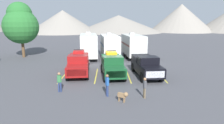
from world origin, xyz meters
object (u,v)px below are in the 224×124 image
camper_trailer_b (110,45)px  person_c (59,81)px  pickup_truck_c (146,65)px  camper_trailer_a (89,45)px  person_b (145,86)px  person_a (107,84)px  camper_trailer_c (133,45)px  pickup_truck_a (78,63)px  pickup_truck_b (112,64)px  dog (124,95)px

camper_trailer_b → person_c: camper_trailer_b is taller
pickup_truck_c → camper_trailer_a: camper_trailer_a is taller
person_b → camper_trailer_a: bearing=110.0°
camper_trailer_a → person_c: bearing=-94.3°
person_a → pickup_truck_c: bearing=53.8°
camper_trailer_c → person_c: size_ratio=4.72×
pickup_truck_a → pickup_truck_c: size_ratio=1.01×
pickup_truck_b → person_c: pickup_truck_b is taller
pickup_truck_c → person_b: 6.00m
pickup_truck_c → camper_trailer_b: size_ratio=0.75×
pickup_truck_b → camper_trailer_b: camper_trailer_b is taller
pickup_truck_a → pickup_truck_c: bearing=-6.6°
pickup_truck_c → camper_trailer_b: 10.32m
pickup_truck_c → camper_trailer_b: (-3.62, 9.62, 0.87)m
pickup_truck_c → camper_trailer_c: bearing=90.4°
dog → pickup_truck_b: bearing=95.2°
pickup_truck_c → person_b: pickup_truck_c is taller
camper_trailer_b → person_b: 15.71m
person_a → person_c: (-3.78, 0.95, -0.05)m
pickup_truck_c → camper_trailer_c: camper_trailer_c is taller
pickup_truck_a → camper_trailer_c: 11.39m
camper_trailer_c → person_c: 16.26m
pickup_truck_b → camper_trailer_b: 9.50m
pickup_truck_b → dog: (0.61, -6.77, -0.63)m
camper_trailer_b → person_c: 14.74m
pickup_truck_a → person_c: bearing=-97.9°
person_b → person_c: (-6.52, 1.38, 0.04)m
camper_trailer_b → camper_trailer_c: camper_trailer_c is taller
pickup_truck_a → camper_trailer_b: 9.48m
pickup_truck_a → dog: pickup_truck_a is taller
camper_trailer_a → camper_trailer_c: bearing=4.8°
pickup_truck_b → pickup_truck_a: bearing=169.6°
person_a → camper_trailer_b: bearing=88.6°
pickup_truck_c → person_c: bearing=-150.0°
dog → person_b: bearing=24.9°
camper_trailer_a → pickup_truck_b: bearing=-70.1°
camper_trailer_c → person_a: (-3.91, -15.24, -1.00)m
pickup_truck_c → person_a: pickup_truck_c is taller
pickup_truck_b → camper_trailer_c: camper_trailer_c is taller
pickup_truck_a → pickup_truck_b: 3.64m
camper_trailer_b → dog: bearing=-87.2°
pickup_truck_a → person_b: (5.78, -6.68, -0.29)m
person_b → person_c: 6.66m
pickup_truck_c → person_a: bearing=-126.2°
pickup_truck_a → pickup_truck_c: pickup_truck_a is taller
person_c → dog: (4.92, -2.12, -0.39)m
person_b → camper_trailer_b: bearing=98.7°
person_a → dog: size_ratio=2.17×
person_a → person_b: size_ratio=1.10×
pickup_truck_b → dog: bearing=-84.8°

